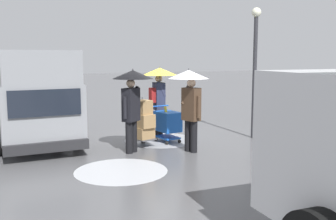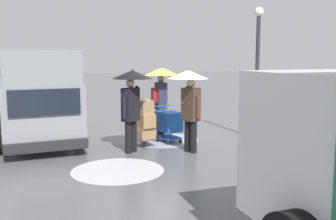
% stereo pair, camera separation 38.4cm
% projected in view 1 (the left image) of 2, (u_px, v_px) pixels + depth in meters
% --- Properties ---
extents(ground_plane, '(90.00, 90.00, 0.00)m').
position_uv_depth(ground_plane, '(155.00, 138.00, 11.79)').
color(ground_plane, '#5B5B5E').
extents(slush_patch_near_cluster, '(2.13, 2.13, 0.01)m').
position_uv_depth(slush_patch_near_cluster, '(161.00, 140.00, 11.53)').
color(slush_patch_near_cluster, '#999BA0').
rests_on(slush_patch_near_cluster, ground).
extents(slush_patch_under_van, '(2.01, 2.01, 0.01)m').
position_uv_depth(slush_patch_under_van, '(314.00, 165.00, 8.85)').
color(slush_patch_under_van, silver).
rests_on(slush_patch_under_van, ground).
extents(slush_patch_mid_street, '(2.01, 2.01, 0.01)m').
position_uv_depth(slush_patch_mid_street, '(121.00, 171.00, 8.43)').
color(slush_patch_mid_street, silver).
rests_on(slush_patch_mid_street, ground).
extents(cargo_van_parked_right, '(2.33, 5.40, 2.60)m').
position_uv_depth(cargo_van_parked_right, '(33.00, 101.00, 11.24)').
color(cargo_van_parked_right, gray).
rests_on(cargo_van_parked_right, ground).
extents(shopping_cart_vendor, '(0.67, 0.89, 1.04)m').
position_uv_depth(shopping_cart_vendor, '(168.00, 122.00, 11.21)').
color(shopping_cart_vendor, '#1951B2').
rests_on(shopping_cart_vendor, ground).
extents(hand_dolly_boxes, '(0.70, 0.83, 1.32)m').
position_uv_depth(hand_dolly_boxes, '(143.00, 122.00, 10.64)').
color(hand_dolly_boxes, '#515156').
rests_on(hand_dolly_boxes, ground).
extents(pedestrian_pink_side, '(1.04, 1.04, 2.15)m').
position_uv_depth(pedestrian_pink_side, '(159.00, 86.00, 11.87)').
color(pedestrian_pink_side, black).
rests_on(pedestrian_pink_side, ground).
extents(pedestrian_black_side, '(1.04, 1.04, 2.15)m').
position_uv_depth(pedestrian_black_side, '(190.00, 91.00, 9.96)').
color(pedestrian_black_side, black).
rests_on(pedestrian_black_side, ground).
extents(pedestrian_white_side, '(1.04, 1.04, 2.15)m').
position_uv_depth(pedestrian_white_side, '(132.00, 91.00, 9.88)').
color(pedestrian_white_side, black).
rests_on(pedestrian_white_side, ground).
extents(street_lamp, '(0.28, 0.28, 3.86)m').
position_uv_depth(street_lamp, '(255.00, 59.00, 11.54)').
color(street_lamp, '#2D2D33').
rests_on(street_lamp, ground).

